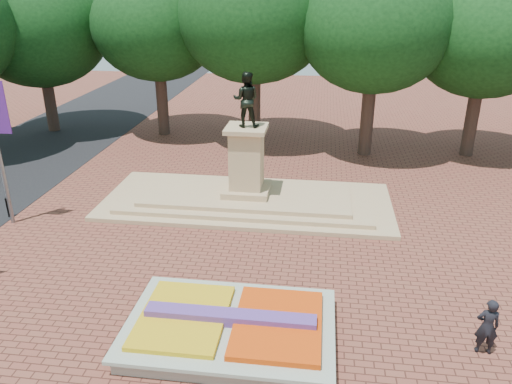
{
  "coord_description": "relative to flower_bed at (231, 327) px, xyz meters",
  "views": [
    {
      "loc": [
        3.42,
        -14.16,
        10.07
      ],
      "look_at": [
        0.95,
        4.32,
        2.2
      ],
      "focal_mm": 35.0,
      "sensor_mm": 36.0,
      "label": 1
    }
  ],
  "objects": [
    {
      "name": "ground",
      "position": [
        -1.03,
        2.0,
        -0.38
      ],
      "size": [
        90.0,
        90.0,
        0.0
      ],
      "primitive_type": "plane",
      "color": "brown",
      "rests_on": "ground"
    },
    {
      "name": "flower_bed",
      "position": [
        0.0,
        0.0,
        0.0
      ],
      "size": [
        6.3,
        4.3,
        0.91
      ],
      "color": "gray",
      "rests_on": "ground"
    },
    {
      "name": "monument",
      "position": [
        -1.03,
        10.0,
        0.5
      ],
      "size": [
        14.0,
        6.0,
        6.4
      ],
      "color": "tan",
      "rests_on": "ground"
    },
    {
      "name": "tree_row_back",
      "position": [
        1.31,
        20.0,
        6.29
      ],
      "size": [
        44.8,
        8.8,
        10.43
      ],
      "color": "#34231C",
      "rests_on": "ground"
    },
    {
      "name": "pedestrian",
      "position": [
        7.45,
        0.35,
        0.53
      ],
      "size": [
        0.68,
        0.45,
        1.82
      ],
      "primitive_type": "imported",
      "rotation": [
        0.0,
        0.0,
        3.11
      ],
      "color": "black",
      "rests_on": "ground"
    }
  ]
}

